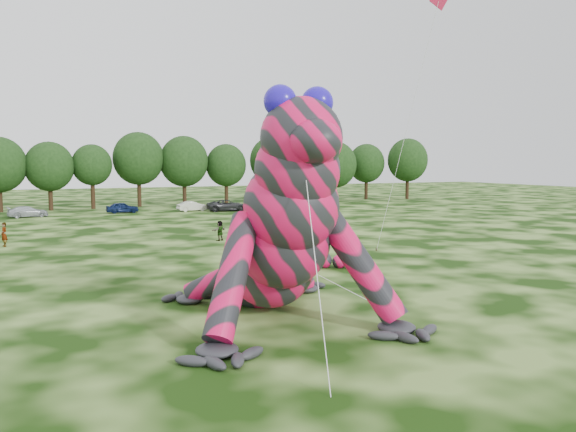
% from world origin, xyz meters
% --- Properties ---
extents(ground, '(240.00, 240.00, 0.00)m').
position_xyz_m(ground, '(0.00, 0.00, 0.00)').
color(ground, '#16330A').
rests_on(ground, ground).
extents(inflatable_gecko, '(16.01, 18.73, 9.04)m').
position_xyz_m(inflatable_gecko, '(2.97, 0.36, 4.52)').
color(inflatable_gecko, '#DD0F4E').
rests_on(inflatable_gecko, ground).
extents(flying_kite, '(2.84, 4.13, 17.46)m').
position_xyz_m(flying_kite, '(17.83, 7.60, 15.38)').
color(flying_kite, '#C81942').
rests_on(flying_kite, ground).
extents(tree_8, '(6.14, 5.53, 8.94)m').
position_xyz_m(tree_8, '(-4.22, 56.99, 4.47)').
color(tree_8, black).
rests_on(tree_8, ground).
extents(tree_9, '(5.27, 4.74, 8.68)m').
position_xyz_m(tree_9, '(1.06, 57.35, 4.34)').
color(tree_9, black).
rests_on(tree_9, ground).
extents(tree_10, '(7.09, 6.38, 10.50)m').
position_xyz_m(tree_10, '(7.40, 58.58, 5.25)').
color(tree_10, black).
rests_on(tree_10, ground).
extents(tree_11, '(7.01, 6.31, 10.07)m').
position_xyz_m(tree_11, '(13.79, 58.20, 5.03)').
color(tree_11, black).
rests_on(tree_11, ground).
extents(tree_12, '(5.99, 5.39, 8.97)m').
position_xyz_m(tree_12, '(20.01, 57.74, 4.49)').
color(tree_12, black).
rests_on(tree_12, ground).
extents(tree_13, '(6.83, 6.15, 10.13)m').
position_xyz_m(tree_13, '(27.13, 57.13, 5.06)').
color(tree_13, black).
rests_on(tree_13, ground).
extents(tree_14, '(6.82, 6.14, 9.40)m').
position_xyz_m(tree_14, '(33.46, 58.72, 4.70)').
color(tree_14, black).
rests_on(tree_14, ground).
extents(tree_15, '(7.17, 6.45, 9.63)m').
position_xyz_m(tree_15, '(38.47, 57.77, 4.82)').
color(tree_15, black).
rests_on(tree_15, ground).
extents(tree_16, '(6.26, 5.63, 9.37)m').
position_xyz_m(tree_16, '(45.45, 59.37, 4.69)').
color(tree_16, black).
rests_on(tree_16, ground).
extents(tree_17, '(6.98, 6.28, 10.30)m').
position_xyz_m(tree_17, '(51.95, 56.66, 5.15)').
color(tree_17, black).
rests_on(tree_17, ground).
extents(car_3, '(4.56, 2.43, 1.26)m').
position_xyz_m(car_3, '(-6.87, 48.15, 0.63)').
color(car_3, '#ADB2B7').
rests_on(car_3, ground).
extents(car_4, '(3.94, 1.66, 1.33)m').
position_xyz_m(car_4, '(3.77, 49.34, 0.67)').
color(car_4, '#0E1C45').
rests_on(car_4, ground).
extents(car_5, '(4.00, 1.78, 1.28)m').
position_xyz_m(car_5, '(12.30, 48.10, 0.64)').
color(car_5, silver).
rests_on(car_5, ground).
extents(car_6, '(5.43, 2.81, 1.46)m').
position_xyz_m(car_6, '(16.51, 46.56, 0.73)').
color(car_6, '#29292C').
rests_on(car_6, ground).
extents(car_7, '(4.61, 2.30, 1.29)m').
position_xyz_m(car_7, '(27.02, 48.48, 0.64)').
color(car_7, white).
rests_on(car_7, ground).
extents(spectator_2, '(1.06, 1.24, 1.66)m').
position_xyz_m(spectator_2, '(14.24, 31.15, 0.83)').
color(spectator_2, gray).
rests_on(spectator_2, ground).
extents(spectator_0, '(0.66, 0.78, 1.81)m').
position_xyz_m(spectator_0, '(-8.22, 24.20, 0.91)').
color(spectator_0, gray).
rests_on(spectator_0, ground).
extents(spectator_3, '(0.99, 0.54, 1.60)m').
position_xyz_m(spectator_3, '(15.59, 32.45, 0.80)').
color(spectator_3, gray).
rests_on(spectator_3, ground).
extents(spectator_5, '(1.53, 1.16, 1.61)m').
position_xyz_m(spectator_5, '(7.43, 20.65, 0.81)').
color(spectator_5, gray).
rests_on(spectator_5, ground).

